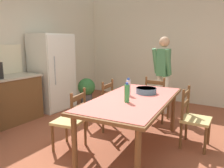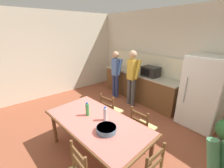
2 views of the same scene
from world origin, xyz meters
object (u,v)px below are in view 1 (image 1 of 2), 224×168
bottle_near_centre (127,93)px  chair_head_end (157,99)px  serving_bowl (146,90)px  chair_side_far_left (71,121)px  potted_plant (87,89)px  dining_table (133,103)px  bottle_off_centre (128,87)px  person_by_table (163,71)px  chair_side_near_right (194,119)px  chair_side_far_right (101,105)px  refrigerator (53,72)px

bottle_near_centre → chair_head_end: bottle_near_centre is taller
serving_bowl → chair_side_far_left: chair_side_far_left is taller
potted_plant → dining_table: bearing=-125.5°
bottle_off_centre → serving_bowl: bearing=-33.3°
chair_side_far_left → person_by_table: (2.37, -0.53, 0.51)m
chair_head_end → serving_bowl: bearing=99.3°
bottle_off_centre → chair_side_near_right: 1.09m
bottle_near_centre → potted_plant: (1.74, 2.11, -0.52)m
chair_side_far_right → person_by_table: 1.68m
dining_table → chair_head_end: chair_head_end is taller
bottle_off_centre → chair_head_end: size_ratio=0.30×
chair_side_far_right → potted_plant: 1.68m
dining_table → serving_bowl: serving_bowl is taller
serving_bowl → chair_side_near_right: bearing=-76.3°
bottle_off_centre → person_by_table: bearing=2.6°
bottle_near_centre → serving_bowl: bottle_near_centre is taller
dining_table → bottle_off_centre: 0.26m
chair_side_far_left → potted_plant: chair_side_far_left is taller
dining_table → bottle_near_centre: bearing=-174.4°
person_by_table → chair_head_end: bearing=23.4°
refrigerator → serving_bowl: refrigerator is taller
dining_table → potted_plant: bearing=54.5°
chair_head_end → chair_side_near_right: (-0.76, -0.88, 0.00)m
chair_side_far_right → potted_plant: (1.12, 1.25, -0.06)m
bottle_off_centre → chair_side_near_right: bearing=-63.4°
bottle_near_centre → bottle_off_centre: (0.34, 0.16, 0.00)m
person_by_table → chair_side_far_left: bearing=1.7°
serving_bowl → chair_side_far_left: size_ratio=0.35×
chair_side_far_left → person_by_table: person_by_table is taller
bottle_off_centre → serving_bowl: size_ratio=0.84×
chair_side_near_right → chair_side_far_right: 1.60m
bottle_off_centre → serving_bowl: bottle_off_centre is taller
chair_head_end → potted_plant: chair_head_end is taller
refrigerator → serving_bowl: bearing=-99.3°
bottle_off_centre → chair_side_far_right: size_ratio=0.30×
chair_head_end → person_by_table: 0.76m
chair_head_end → refrigerator: bearing=11.2°
dining_table → person_by_table: 1.88m
bottle_near_centre → serving_bowl: 0.61m
chair_side_near_right → bottle_off_centre: bearing=115.1°
refrigerator → person_by_table: size_ratio=1.04×
serving_bowl → person_by_table: bearing=9.8°
refrigerator → bottle_off_centre: 2.48m
refrigerator → chair_side_far_right: bearing=-103.5°
chair_side_far_right → potted_plant: bearing=-137.5°
bottle_off_centre → potted_plant: (1.40, 1.95, -0.52)m
dining_table → potted_plant: size_ratio=3.15×
dining_table → chair_side_far_right: 0.95m
dining_table → bottle_near_centre: size_ratio=7.78×
refrigerator → person_by_table: bearing=-65.0°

